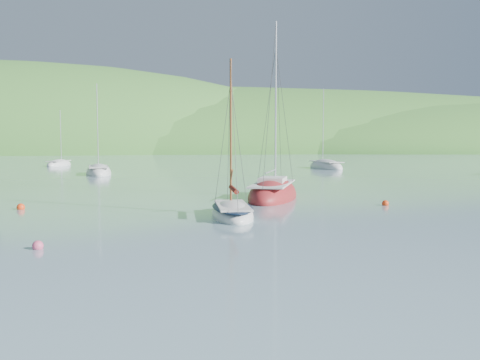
{
  "coord_description": "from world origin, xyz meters",
  "views": [
    {
      "loc": [
        -1.18,
        -20.89,
        4.15
      ],
      "look_at": [
        1.83,
        8.0,
        1.89
      ],
      "focal_mm": 40.0,
      "sensor_mm": 36.0,
      "label": 1
    }
  ],
  "objects": [
    {
      "name": "daysailer_white",
      "position": [
        1.33,
        7.14,
        0.21
      ],
      "size": [
        2.22,
        5.89,
        9.02
      ],
      "rotation": [
        0.0,
        0.0,
        0.01
      ],
      "color": "silver",
      "rests_on": "ground"
    },
    {
      "name": "distant_sloop_b",
      "position": [
        18.28,
        51.27,
        0.2
      ],
      "size": [
        4.4,
        8.81,
        12.01
      ],
      "rotation": [
        0.0,
        0.0,
        0.18
      ],
      "color": "silver",
      "rests_on": "ground"
    },
    {
      "name": "shoreline_hills",
      "position": [
        -9.66,
        172.42,
        0.0
      ],
      "size": [
        690.0,
        135.0,
        56.0
      ],
      "color": "#2F6F2A",
      "rests_on": "ground"
    },
    {
      "name": "ground",
      "position": [
        0.0,
        0.0,
        0.0
      ],
      "size": [
        700.0,
        700.0,
        0.0
      ],
      "primitive_type": "plane",
      "color": "gray",
      "rests_on": "ground"
    },
    {
      "name": "sloop_red",
      "position": [
        4.91,
        15.52,
        0.24
      ],
      "size": [
        5.74,
        9.55,
        13.37
      ],
      "rotation": [
        0.0,
        0.0,
        -0.31
      ],
      "color": "maroon",
      "rests_on": "ground"
    },
    {
      "name": "mooring_buoys",
      "position": [
        -2.85,
        7.84,
        0.12
      ],
      "size": [
        22.45,
        12.21,
        0.46
      ],
      "color": "#CB496C",
      "rests_on": "ground"
    },
    {
      "name": "distant_sloop_a",
      "position": [
        -11.09,
        42.16,
        0.19
      ],
      "size": [
        4.17,
        8.38,
        11.44
      ],
      "rotation": [
        0.0,
        0.0,
        0.17
      ],
      "color": "silver",
      "rests_on": "ground"
    },
    {
      "name": "distant_sloop_c",
      "position": [
        -20.21,
        62.83,
        0.16
      ],
      "size": [
        3.71,
        6.81,
        9.21
      ],
      "rotation": [
        0.0,
        0.0,
        -0.23
      ],
      "color": "silver",
      "rests_on": "ground"
    }
  ]
}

